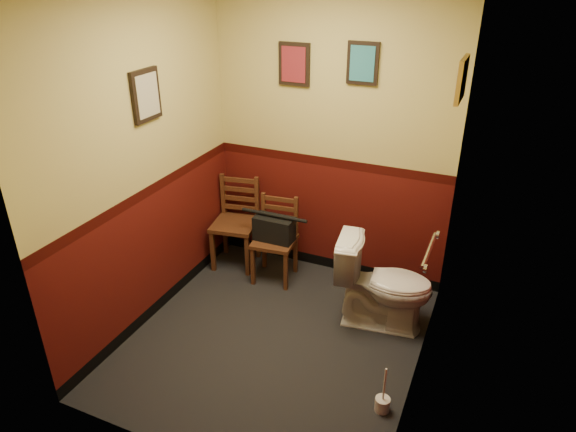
# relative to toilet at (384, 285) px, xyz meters

# --- Properties ---
(floor) EXTENTS (2.20, 2.40, 0.00)m
(floor) POSITION_rel_toilet_xyz_m (-0.72, -0.54, -0.39)
(floor) COLOR black
(floor) RESTS_ON ground
(wall_back) EXTENTS (2.20, 0.00, 2.70)m
(wall_back) POSITION_rel_toilet_xyz_m (-0.72, 0.66, 0.96)
(wall_back) COLOR #490F0C
(wall_back) RESTS_ON ground
(wall_front) EXTENTS (2.20, 0.00, 2.70)m
(wall_front) POSITION_rel_toilet_xyz_m (-0.72, -1.74, 0.96)
(wall_front) COLOR #490F0C
(wall_front) RESTS_ON ground
(wall_left) EXTENTS (0.00, 2.40, 2.70)m
(wall_left) POSITION_rel_toilet_xyz_m (-1.82, -0.54, 0.96)
(wall_left) COLOR #490F0C
(wall_left) RESTS_ON ground
(wall_right) EXTENTS (0.00, 2.40, 2.70)m
(wall_right) POSITION_rel_toilet_xyz_m (0.38, -0.54, 0.96)
(wall_right) COLOR #490F0C
(wall_right) RESTS_ON ground
(grab_bar) EXTENTS (0.05, 0.56, 0.06)m
(grab_bar) POSITION_rel_toilet_xyz_m (0.35, -0.29, 0.56)
(grab_bar) COLOR silver
(grab_bar) RESTS_ON wall_right
(framed_print_back_a) EXTENTS (0.28, 0.04, 0.36)m
(framed_print_back_a) POSITION_rel_toilet_xyz_m (-1.07, 0.63, 1.56)
(framed_print_back_a) COLOR black
(framed_print_back_a) RESTS_ON wall_back
(framed_print_back_b) EXTENTS (0.26, 0.04, 0.34)m
(framed_print_back_b) POSITION_rel_toilet_xyz_m (-0.47, 0.63, 1.61)
(framed_print_back_b) COLOR black
(framed_print_back_b) RESTS_ON wall_back
(framed_print_left) EXTENTS (0.04, 0.30, 0.38)m
(framed_print_left) POSITION_rel_toilet_xyz_m (-1.80, -0.44, 1.46)
(framed_print_left) COLOR black
(framed_print_left) RESTS_ON wall_left
(framed_print_right) EXTENTS (0.04, 0.34, 0.28)m
(framed_print_right) POSITION_rel_toilet_xyz_m (0.36, 0.06, 1.66)
(framed_print_right) COLOR olive
(framed_print_right) RESTS_ON wall_right
(toilet) EXTENTS (0.84, 0.54, 0.77)m
(toilet) POSITION_rel_toilet_xyz_m (0.00, 0.00, 0.00)
(toilet) COLOR white
(toilet) RESTS_ON floor
(toilet_brush) EXTENTS (0.10, 0.10, 0.37)m
(toilet_brush) POSITION_rel_toilet_xyz_m (0.25, -0.91, -0.33)
(toilet_brush) COLOR silver
(toilet_brush) RESTS_ON floor
(chair_left) EXTENTS (0.47, 0.47, 0.88)m
(chair_left) POSITION_rel_toilet_xyz_m (-1.58, 0.40, 0.06)
(chair_left) COLOR #562E1A
(chair_left) RESTS_ON floor
(chair_right) EXTENTS (0.41, 0.41, 0.80)m
(chair_right) POSITION_rel_toilet_xyz_m (-1.11, 0.31, 0.02)
(chair_right) COLOR #562E1A
(chair_right) RESTS_ON floor
(handbag) EXTENTS (0.37, 0.18, 0.27)m
(handbag) POSITION_rel_toilet_xyz_m (-1.11, 0.27, 0.15)
(handbag) COLOR black
(handbag) RESTS_ON chair_right
(tp_stack) EXTENTS (0.24, 0.13, 0.21)m
(tp_stack) POSITION_rel_toilet_xyz_m (-0.42, 0.44, -0.30)
(tp_stack) COLOR silver
(tp_stack) RESTS_ON floor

